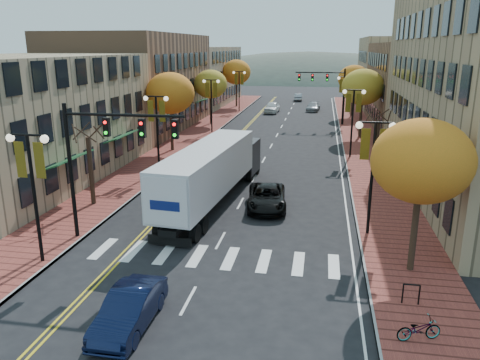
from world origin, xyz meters
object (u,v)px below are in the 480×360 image
at_px(black_suv, 267,197).
at_px(bicycle, 419,329).
at_px(semi_truck, 214,169).
at_px(navy_sedan, 129,309).

bearing_deg(black_suv, bicycle, -68.93).
xyz_separation_m(semi_truck, black_suv, (3.40, -0.45, -1.56)).
distance_m(semi_truck, bicycle, 16.67).
distance_m(semi_truck, black_suv, 3.77).
xyz_separation_m(navy_sedan, bicycle, (9.91, 0.72, -0.13)).
xyz_separation_m(semi_truck, bicycle, (10.02, -13.22, -1.69)).
xyz_separation_m(black_suv, bicycle, (6.62, -12.76, -0.13)).
bearing_deg(semi_truck, black_suv, -2.39).
height_order(navy_sedan, bicycle, navy_sedan).
bearing_deg(navy_sedan, bicycle, 4.47).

